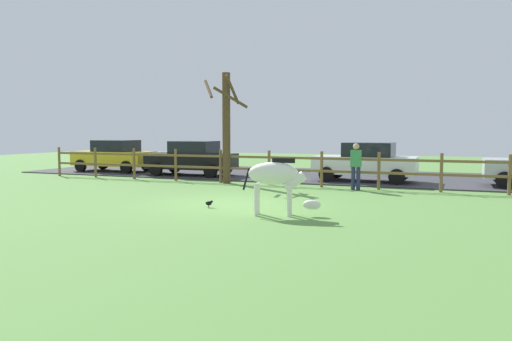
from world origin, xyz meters
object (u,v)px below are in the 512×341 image
object	(u,v)px
parked_car_white	(366,162)
parked_car_black	(192,158)
bare_tree	(226,124)
crow_on_grass	(209,203)
visitor_near_fence	(356,164)
zebra	(277,178)
parked_car_yellow	(114,155)

from	to	relation	value
parked_car_white	parked_car_black	size ratio (longest dim) A/B	0.99
bare_tree	crow_on_grass	distance (m)	6.57
crow_on_grass	parked_car_white	xyz separation A→B (m)	(2.90, 8.07, 0.72)
bare_tree	crow_on_grass	bearing A→B (deg)	-69.18
crow_on_grass	visitor_near_fence	bearing A→B (deg)	61.02
zebra	visitor_near_fence	distance (m)	5.92
bare_tree	parked_car_white	xyz separation A→B (m)	(5.10, 2.29, -1.48)
zebra	parked_car_black	size ratio (longest dim) A/B	0.47
bare_tree	visitor_near_fence	world-z (taller)	bare_tree
zebra	parked_car_yellow	bearing A→B (deg)	142.88
zebra	visitor_near_fence	size ratio (longest dim) A/B	1.16
crow_on_grass	visitor_near_fence	world-z (taller)	visitor_near_fence
zebra	bare_tree	bearing A→B (deg)	124.51
parked_car_white	visitor_near_fence	bearing A→B (deg)	-88.27
zebra	parked_car_yellow	xyz separation A→B (m)	(-11.68, 8.84, -0.08)
parked_car_white	bare_tree	bearing A→B (deg)	-155.86
visitor_near_fence	parked_car_black	bearing A→B (deg)	162.29
parked_car_black	crow_on_grass	bearing A→B (deg)	-58.15
crow_on_grass	parked_car_yellow	world-z (taller)	parked_car_yellow
crow_on_grass	parked_car_black	distance (m)	9.33
bare_tree	parked_car_black	distance (m)	3.74
parked_car_black	parked_car_yellow	bearing A→B (deg)	174.18
bare_tree	parked_car_yellow	world-z (taller)	bare_tree
zebra	parked_car_white	distance (m)	8.57
bare_tree	parked_car_yellow	distance (m)	7.97
parked_car_yellow	parked_car_black	bearing A→B (deg)	-5.82
parked_car_black	visitor_near_fence	size ratio (longest dim) A/B	2.48
visitor_near_fence	bare_tree	bearing A→B (deg)	175.56
zebra	visitor_near_fence	xyz separation A→B (m)	(0.88, 5.85, -0.02)
bare_tree	parked_car_white	bearing A→B (deg)	24.14
parked_car_black	visitor_near_fence	distance (m)	8.28
parked_car_black	parked_car_yellow	size ratio (longest dim) A/B	1.01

